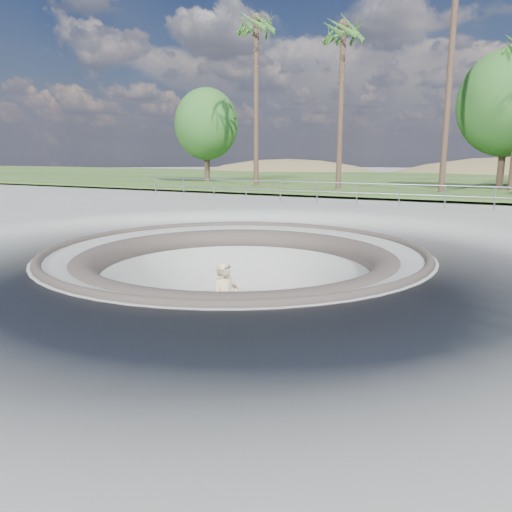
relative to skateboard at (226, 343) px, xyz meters
name	(u,v)px	position (x,y,z in m)	size (l,w,h in m)	color
ground	(236,250)	(-0.80, 1.96, 1.84)	(180.00, 180.00, 0.00)	gray
skate_bowl	(236,314)	(-0.80, 1.96, 0.01)	(14.00, 14.00, 4.10)	gray
grass_strip	(425,181)	(-0.80, 35.96, 2.06)	(180.00, 36.00, 0.12)	#2B5020
distant_hills	(480,230)	(2.98, 59.13, -5.18)	(103.20, 45.00, 28.60)	olive
safety_railing	(357,193)	(-0.80, 13.96, 2.53)	(25.00, 0.06, 1.03)	gray
skateboard	(226,343)	(0.00, 0.00, 0.00)	(0.78, 0.32, 0.08)	brown
skater	(226,303)	(0.00, 0.00, 0.98)	(0.71, 0.46, 1.93)	beige
palm_a	(256,30)	(-10.49, 22.51, 12.54)	(2.60, 2.60, 12.06)	brown
palm_b	(343,36)	(-4.31, 22.23, 11.54)	(2.60, 2.60, 10.96)	brown
bushy_tree_left	(206,124)	(-16.75, 25.94, 6.72)	(5.27, 4.79, 7.60)	brown
bushy_tree_mid	(507,103)	(5.14, 27.05, 7.54)	(6.18, 5.62, 8.91)	brown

